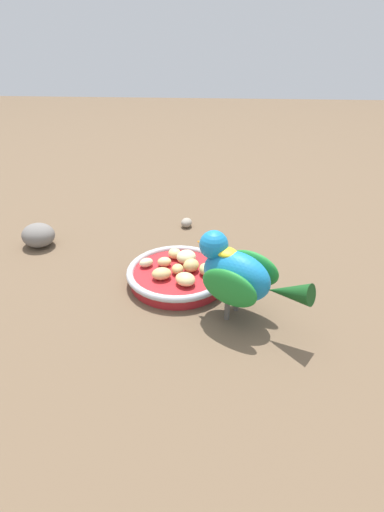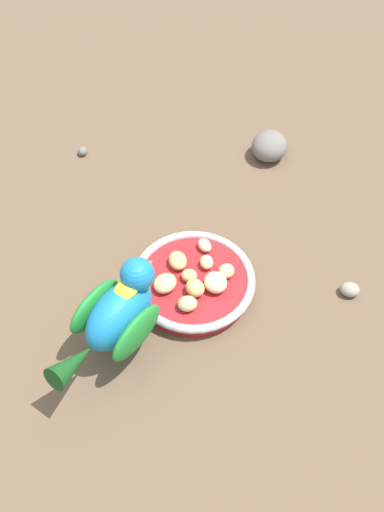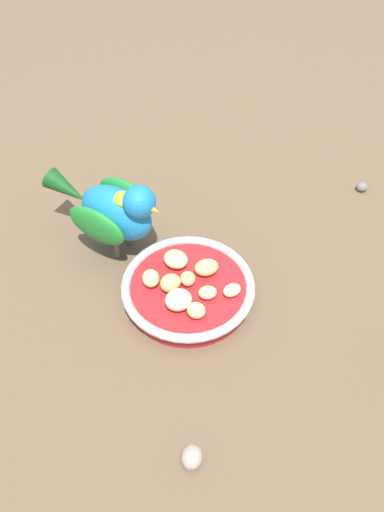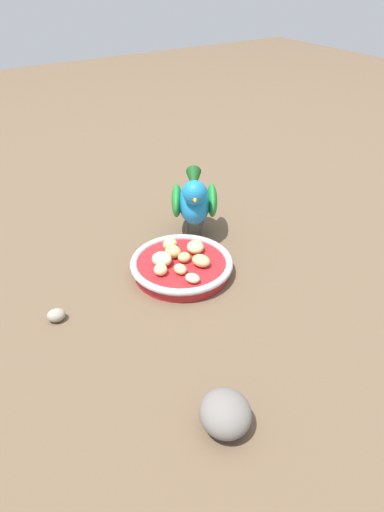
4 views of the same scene
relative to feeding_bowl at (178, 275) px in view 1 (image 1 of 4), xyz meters
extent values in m
plane|color=brown|center=(0.03, 0.01, -0.02)|extent=(4.00, 4.00, 0.00)
cylinder|color=#AD1E23|center=(0.00, 0.00, 0.00)|extent=(0.18, 0.18, 0.02)
torus|color=#B7BABF|center=(0.00, 0.00, 0.01)|extent=(0.19, 0.19, 0.01)
ellipsoid|color=#E5C67F|center=(0.03, -0.02, 0.02)|extent=(0.03, 0.02, 0.02)
ellipsoid|color=#E5C67F|center=(-0.02, 0.04, 0.02)|extent=(0.05, 0.05, 0.02)
ellipsoid|color=tan|center=(0.00, 0.01, 0.02)|extent=(0.02, 0.03, 0.02)
ellipsoid|color=tan|center=(0.03, 0.03, 0.02)|extent=(0.04, 0.04, 0.02)
ellipsoid|color=tan|center=(-0.02, 0.00, 0.02)|extent=(0.04, 0.04, 0.02)
ellipsoid|color=#C6D17A|center=(-0.05, 0.01, 0.02)|extent=(0.03, 0.03, 0.02)
ellipsoid|color=beige|center=(-0.01, -0.03, 0.02)|extent=(0.05, 0.05, 0.03)
ellipsoid|color=beige|center=(0.06, -0.02, 0.02)|extent=(0.03, 0.03, 0.02)
ellipsoid|color=#E5C67F|center=(0.01, -0.05, 0.02)|extent=(0.03, 0.03, 0.02)
cylinder|color=#59544C|center=(-0.09, 0.11, 0.00)|extent=(0.01, 0.01, 0.04)
cylinder|color=#59544C|center=(-0.11, 0.08, 0.00)|extent=(0.01, 0.01, 0.04)
ellipsoid|color=#197AB7|center=(-0.10, 0.10, 0.06)|extent=(0.14, 0.12, 0.08)
ellipsoid|color=#1E7F2D|center=(-0.09, 0.13, 0.06)|extent=(0.09, 0.07, 0.06)
ellipsoid|color=#1E7F2D|center=(-0.13, 0.07, 0.06)|extent=(0.09, 0.07, 0.06)
cone|color=#144719|center=(-0.18, 0.14, 0.07)|extent=(0.08, 0.07, 0.05)
sphere|color=#197AB7|center=(-0.07, 0.07, 0.11)|extent=(0.07, 0.07, 0.05)
cone|color=orange|center=(-0.05, 0.06, 0.10)|extent=(0.03, 0.03, 0.02)
ellipsoid|color=yellow|center=(-0.09, 0.09, 0.10)|extent=(0.05, 0.05, 0.01)
ellipsoid|color=slate|center=(0.32, -0.13, 0.01)|extent=(0.09, 0.09, 0.05)
ellipsoid|color=gray|center=(0.00, -0.24, -0.01)|extent=(0.03, 0.03, 0.02)
camera|label=1|loc=(-0.07, 0.69, 0.44)|focal=30.42mm
camera|label=2|loc=(-0.50, -0.02, 0.71)|focal=39.02mm
camera|label=3|loc=(0.00, -0.51, 0.64)|focal=39.55mm
camera|label=4|loc=(0.61, -0.37, 0.50)|focal=32.33mm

